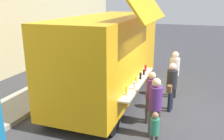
{
  "coord_description": "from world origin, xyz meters",
  "views": [
    {
      "loc": [
        -7.4,
        -0.59,
        3.58
      ],
      "look_at": [
        -0.13,
        2.1,
        1.3
      ],
      "focal_mm": 38.52,
      "sensor_mm": 36.0,
      "label": 1
    }
  ],
  "objects_px": {
    "customer_mid_with_backpack": "(152,93)",
    "food_truck_main": "(110,54)",
    "customer_rear_waiting": "(155,103)",
    "customer_extra_browsing": "(174,70)",
    "child_near_queue": "(155,130)",
    "customer_front_ordering": "(172,83)",
    "trash_bin": "(98,55)"
  },
  "relations": [
    {
      "from": "customer_mid_with_backpack",
      "to": "child_near_queue",
      "type": "height_order",
      "value": "customer_mid_with_backpack"
    },
    {
      "from": "customer_rear_waiting",
      "to": "food_truck_main",
      "type": "bearing_deg",
      "value": 4.32
    },
    {
      "from": "customer_mid_with_backpack",
      "to": "customer_extra_browsing",
      "type": "bearing_deg",
      "value": -56.01
    },
    {
      "from": "customer_front_ordering",
      "to": "food_truck_main",
      "type": "bearing_deg",
      "value": -4.71
    },
    {
      "from": "customer_mid_with_backpack",
      "to": "child_near_queue",
      "type": "relative_size",
      "value": 1.45
    },
    {
      "from": "food_truck_main",
      "to": "child_near_queue",
      "type": "bearing_deg",
      "value": -144.22
    },
    {
      "from": "customer_mid_with_backpack",
      "to": "customer_extra_browsing",
      "type": "relative_size",
      "value": 0.91
    },
    {
      "from": "trash_bin",
      "to": "customer_front_ordering",
      "type": "relative_size",
      "value": 0.62
    },
    {
      "from": "customer_rear_waiting",
      "to": "child_near_queue",
      "type": "relative_size",
      "value": 1.52
    },
    {
      "from": "customer_front_ordering",
      "to": "child_near_queue",
      "type": "relative_size",
      "value": 1.49
    },
    {
      "from": "customer_mid_with_backpack",
      "to": "food_truck_main",
      "type": "bearing_deg",
      "value": 3.9
    },
    {
      "from": "food_truck_main",
      "to": "customer_mid_with_backpack",
      "type": "xyz_separation_m",
      "value": [
        -1.55,
        -1.9,
        -0.67
      ]
    },
    {
      "from": "child_near_queue",
      "to": "food_truck_main",
      "type": "bearing_deg",
      "value": -0.28
    },
    {
      "from": "food_truck_main",
      "to": "trash_bin",
      "type": "bearing_deg",
      "value": 27.75
    },
    {
      "from": "food_truck_main",
      "to": "child_near_queue",
      "type": "relative_size",
      "value": 5.96
    },
    {
      "from": "customer_rear_waiting",
      "to": "child_near_queue",
      "type": "distance_m",
      "value": 0.85
    },
    {
      "from": "customer_rear_waiting",
      "to": "customer_extra_browsing",
      "type": "distance_m",
      "value": 3.05
    },
    {
      "from": "trash_bin",
      "to": "child_near_queue",
      "type": "height_order",
      "value": "child_near_queue"
    },
    {
      "from": "food_truck_main",
      "to": "customer_extra_browsing",
      "type": "height_order",
      "value": "food_truck_main"
    },
    {
      "from": "food_truck_main",
      "to": "customer_mid_with_backpack",
      "type": "relative_size",
      "value": 4.1
    },
    {
      "from": "customer_mid_with_backpack",
      "to": "customer_rear_waiting",
      "type": "xyz_separation_m",
      "value": [
        -0.72,
        -0.23,
        0.02
      ]
    },
    {
      "from": "customer_front_ordering",
      "to": "child_near_queue",
      "type": "bearing_deg",
      "value": 95.92
    },
    {
      "from": "trash_bin",
      "to": "customer_rear_waiting",
      "type": "relative_size",
      "value": 0.61
    },
    {
      "from": "customer_extra_browsing",
      "to": "customer_rear_waiting",
      "type": "bearing_deg",
      "value": 57.74
    },
    {
      "from": "customer_mid_with_backpack",
      "to": "customer_front_ordering",
      "type": "bearing_deg",
      "value": -69.22
    },
    {
      "from": "food_truck_main",
      "to": "customer_extra_browsing",
      "type": "relative_size",
      "value": 3.72
    },
    {
      "from": "customer_extra_browsing",
      "to": "child_near_queue",
      "type": "bearing_deg",
      "value": 60.33
    },
    {
      "from": "food_truck_main",
      "to": "customer_front_ordering",
      "type": "relative_size",
      "value": 4.0
    },
    {
      "from": "trash_bin",
      "to": "customer_extra_browsing",
      "type": "height_order",
      "value": "customer_extra_browsing"
    },
    {
      "from": "customer_rear_waiting",
      "to": "customer_front_ordering",
      "type": "bearing_deg",
      "value": -45.28
    },
    {
      "from": "food_truck_main",
      "to": "customer_mid_with_backpack",
      "type": "bearing_deg",
      "value": -130.18
    },
    {
      "from": "customer_rear_waiting",
      "to": "customer_extra_browsing",
      "type": "relative_size",
      "value": 0.95
    }
  ]
}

